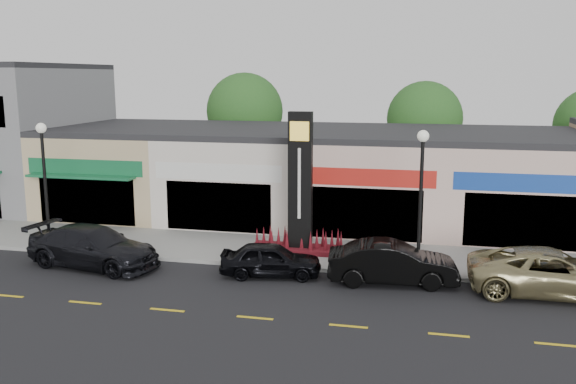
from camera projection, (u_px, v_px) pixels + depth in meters
The scene contains 16 objects.
ground at pixel (200, 281), 22.95m from camera, with size 120.00×120.00×0.00m, color black.
sidewalk at pixel (235, 248), 27.10m from camera, with size 52.00×4.30×0.15m, color gray.
curb at pixel (218, 262), 24.95m from camera, with size 52.00×0.20×0.15m, color gray.
shop_beige at pixel (131, 167), 35.32m from camera, with size 7.00×10.85×4.80m.
shop_cream at pixel (247, 171), 33.82m from camera, with size 7.00×10.01×4.80m.
shop_pink_w at pixel (374, 175), 32.31m from camera, with size 7.00×10.01×4.80m.
shop_pink_e at pixel (513, 180), 30.80m from camera, with size 7.00×10.01×4.80m.
tree_rear_west at pixel (245, 111), 41.52m from camera, with size 5.20×5.20×7.83m.
tree_rear_mid at pixel (425, 119), 39.00m from camera, with size 4.80×4.80×7.29m.
lamp_west_near at pixel (44, 172), 26.42m from camera, with size 0.44×0.44×5.47m.
lamp_east_near at pixel (421, 187), 22.97m from camera, with size 0.44×0.44×5.47m.
pylon_sign at pixel (300, 203), 25.90m from camera, with size 4.20×1.30×6.00m.
car_dark_sedan at pixel (93, 247), 24.56m from camera, with size 5.62×2.28×1.63m, color black.
car_black_sedan at pixel (271, 259), 23.39m from camera, with size 3.87×1.56×1.32m, color black.
car_black_conv at pixel (392, 263), 22.55m from camera, with size 4.75×1.66×1.56m, color black.
car_gold_suv at pixel (552, 273), 21.39m from camera, with size 5.76×2.66×1.60m, color #9A8F62.
Camera 1 is at (8.05, -20.65, 7.60)m, focal length 38.00 mm.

